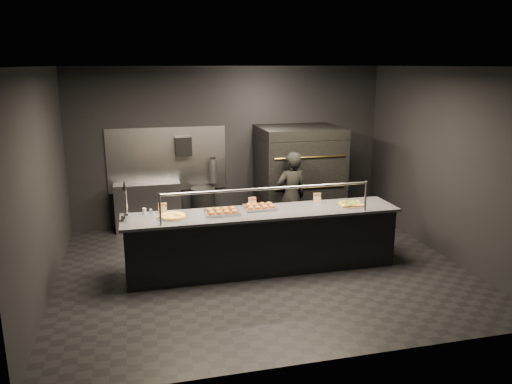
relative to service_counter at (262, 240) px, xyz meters
The scene contains 15 objects.
room 1.03m from the service_counter, 115.57° to the left, with size 6.04×6.00×3.00m.
service_counter is the anchor object (origin of this frame).
pizza_oven 2.30m from the service_counter, 57.73° to the left, with size 1.50×1.23×1.91m.
prep_shelf 2.82m from the service_counter, 124.59° to the left, with size 1.20×0.35×0.90m, color #99999E.
towel_dispenser 2.78m from the service_counter, 110.63° to the left, with size 0.30×0.20×0.35m, color black.
fire_extinguisher 2.50m from the service_counter, 98.30° to the left, with size 0.14×0.14×0.51m.
beer_tap 2.05m from the service_counter, behind, with size 0.15×0.22×0.59m.
round_pizza 1.40m from the service_counter, behind, with size 0.46×0.46×0.03m.
slider_tray_a 0.77m from the service_counter, behind, with size 0.52×0.40×0.08m.
slider_tray_b 0.51m from the service_counter, 90.10° to the left, with size 0.48×0.36×0.07m.
square_pizza 1.48m from the service_counter, ahead, with size 0.43×0.43×0.05m.
condiment_jar 1.77m from the service_counter, behind, with size 0.14×0.06×0.09m.
tent_cards 0.63m from the service_counter, 124.01° to the left, with size 2.52×0.04×0.15m.
trash_bin 2.30m from the service_counter, 104.69° to the left, with size 0.46×0.46×0.77m, color black.
worker 1.43m from the service_counter, 54.65° to the left, with size 0.58×0.38×1.59m, color black.
Camera 1 is at (-1.79, -6.83, 3.03)m, focal length 35.00 mm.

